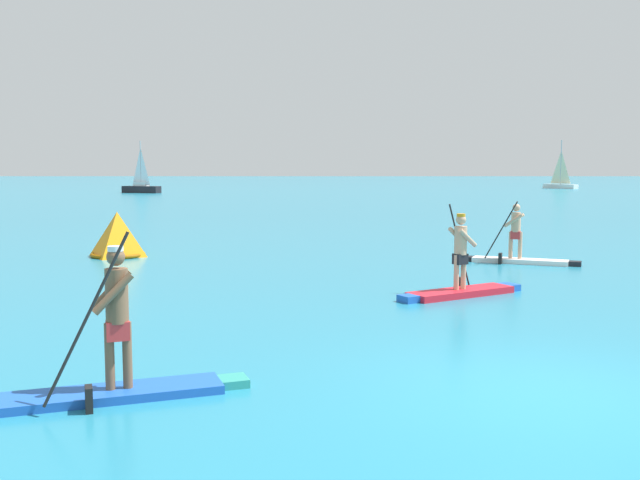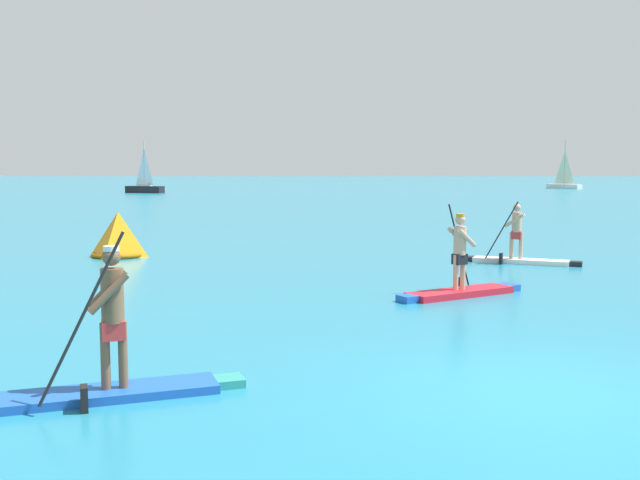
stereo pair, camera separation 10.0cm
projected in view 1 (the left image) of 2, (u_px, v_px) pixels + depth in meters
ground at (545, 392)px, 8.56m from camera, size 440.00×440.00×0.00m
paddleboarder_near_left at (106, 367)px, 8.28m from camera, size 3.33×1.54×2.01m
paddleboarder_mid_center at (461, 280)px, 14.98m from camera, size 2.83×1.95×1.90m
paddleboarder_far_right at (518, 251)px, 20.09m from camera, size 3.14×1.56×1.77m
race_marker_buoy at (118, 236)px, 21.58m from camera, size 1.61×1.61×1.35m
sailboat_left_horizon at (141, 185)px, 76.20m from camera, size 4.36×2.48×5.48m
sailboat_right_horizon at (560, 182)px, 92.35m from camera, size 3.66×4.29×6.17m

